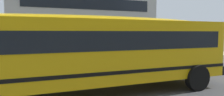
{
  "coord_description": "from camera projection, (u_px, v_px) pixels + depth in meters",
  "views": [
    {
      "loc": [
        -5.36,
        -8.81,
        2.41
      ],
      "look_at": [
        -2.12,
        -0.61,
        1.72
      ],
      "focal_mm": 31.71,
      "sensor_mm": 36.0,
      "label": 1
    }
  ],
  "objects": [
    {
      "name": "sidewalk_far",
      "position": [
        99.0,
        60.0,
        17.56
      ],
      "size": [
        120.0,
        3.0,
        0.01
      ],
      "primitive_type": "cube",
      "color": "gray",
      "rests_on": "ground_plane"
    },
    {
      "name": "school_bus",
      "position": [
        78.0,
        48.0,
        7.67
      ],
      "size": [
        13.72,
        3.34,
        3.06
      ],
      "rotation": [
        0.0,
        0.0,
        3.13
      ],
      "color": "yellow",
      "rests_on": "ground_plane"
    },
    {
      "name": "parked_car_dark_blue_end_of_row",
      "position": [
        175.0,
        51.0,
        16.98
      ],
      "size": [
        3.95,
        1.98,
        1.64
      ],
      "rotation": [
        0.0,
        0.0,
        0.03
      ],
      "color": "navy",
      "rests_on": "ground_plane"
    },
    {
      "name": "lane_centreline",
      "position": [
        146.0,
        79.0,
        10.32
      ],
      "size": [
        110.0,
        0.16,
        0.01
      ],
      "primitive_type": "cube",
      "color": "silver",
      "rests_on": "ground_plane"
    },
    {
      "name": "ground_plane",
      "position": [
        146.0,
        79.0,
        10.32
      ],
      "size": [
        400.0,
        400.0,
        0.0
      ],
      "primitive_type": "plane",
      "color": "#424244"
    }
  ]
}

